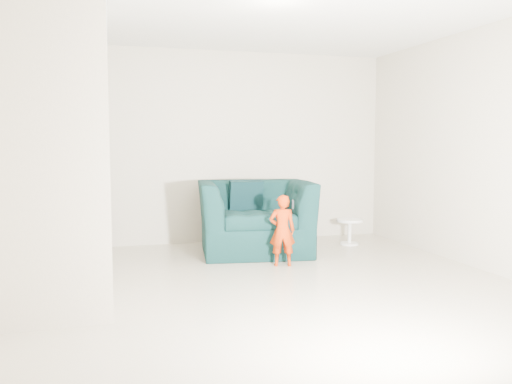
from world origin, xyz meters
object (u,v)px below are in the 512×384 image
at_px(staircase, 53,194).
at_px(toddler, 282,230).
at_px(armchair, 255,217).
at_px(side_table, 350,227).

bearing_deg(staircase, toddler, 11.55).
xyz_separation_m(toddler, staircase, (-2.42, -0.49, 0.53)).
bearing_deg(armchair, toddler, -75.83).
bearing_deg(side_table, staircase, -158.65).
height_order(toddler, side_table, toddler).
relative_size(side_table, staircase, 0.10).
bearing_deg(toddler, side_table, -132.19).
bearing_deg(armchair, side_table, 13.45).
distance_m(armchair, side_table, 1.43).
relative_size(toddler, staircase, 0.23).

